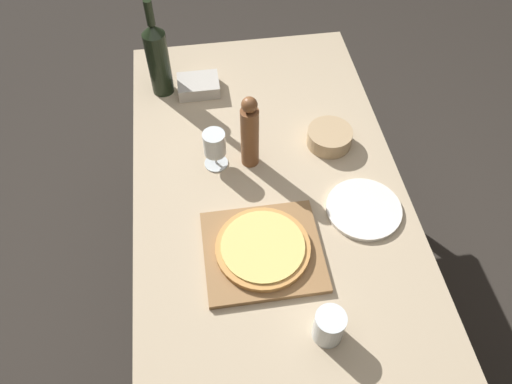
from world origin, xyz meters
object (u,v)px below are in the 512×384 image
object	(u,v)px
wine_bottle	(158,58)
pepper_mill	(250,133)
small_bowl	(329,137)
wine_glass	(215,145)
pizza	(263,248)

from	to	relation	value
wine_bottle	pepper_mill	world-z (taller)	wine_bottle
pepper_mill	small_bowl	xyz separation A→B (m)	(0.28, 0.04, -0.10)
wine_bottle	wine_glass	world-z (taller)	wine_bottle
pepper_mill	wine_glass	size ratio (longest dim) A/B	1.98
wine_bottle	small_bowl	world-z (taller)	wine_bottle
pepper_mill	small_bowl	world-z (taller)	pepper_mill
wine_glass	small_bowl	world-z (taller)	wine_glass
pizza	small_bowl	world-z (taller)	small_bowl
pizza	wine_bottle	world-z (taller)	wine_bottle
wine_glass	pizza	bearing A→B (deg)	-74.53
wine_bottle	small_bowl	xyz separation A→B (m)	(0.55, -0.35, -0.12)
small_bowl	wine_glass	bearing A→B (deg)	-174.66
wine_glass	small_bowl	xyz separation A→B (m)	(0.39, 0.04, -0.06)
pizza	wine_bottle	xyz separation A→B (m)	(-0.26, 0.75, 0.12)
pepper_mill	wine_glass	distance (m)	0.12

